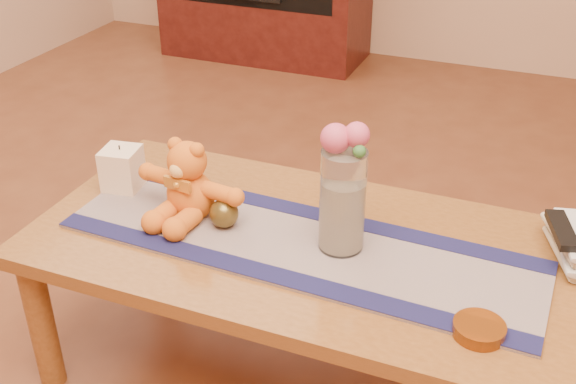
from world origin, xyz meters
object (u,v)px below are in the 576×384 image
at_px(bronze_ball, 224,213).
at_px(book_bottom, 555,254).
at_px(tv_remote, 562,230).
at_px(glass_vase, 342,201).
at_px(amber_dish, 479,329).
at_px(teddy_bear, 190,180).
at_px(pillar_candle, 122,168).

relative_size(bronze_ball, book_bottom, 0.34).
bearing_deg(book_bottom, tv_remote, -93.00).
relative_size(glass_vase, amber_dish, 2.37).
bearing_deg(teddy_bear, tv_remote, 16.63).
height_order(pillar_candle, amber_dish, pillar_candle).
distance_m(glass_vase, bronze_ball, 0.32).
bearing_deg(bronze_ball, teddy_bear, 168.32).
relative_size(bronze_ball, amber_dish, 0.69).
height_order(pillar_candle, book_bottom, pillar_candle).
bearing_deg(book_bottom, teddy_bear, 170.49).
distance_m(book_bottom, tv_remote, 0.08).
relative_size(teddy_bear, pillar_candle, 2.55).
height_order(teddy_bear, tv_remote, teddy_bear).
height_order(glass_vase, tv_remote, glass_vase).
xyz_separation_m(glass_vase, tv_remote, (0.50, 0.15, -0.05)).
xyz_separation_m(teddy_bear, glass_vase, (0.41, 0.00, 0.03)).
xyz_separation_m(pillar_candle, bronze_ball, (0.36, -0.08, -0.02)).
relative_size(book_bottom, tv_remote, 1.39).
xyz_separation_m(pillar_candle, amber_dish, (1.03, -0.25, -0.05)).
bearing_deg(teddy_bear, glass_vase, 7.35).
bearing_deg(amber_dish, teddy_bear, 166.27).
bearing_deg(teddy_bear, pillar_candle, 174.55).
xyz_separation_m(pillar_candle, glass_vase, (0.66, -0.05, 0.07)).
relative_size(pillar_candle, amber_dish, 1.07).
relative_size(glass_vase, tv_remote, 1.62).
bearing_deg(bronze_ball, glass_vase, 4.38).
bearing_deg(pillar_candle, teddy_bear, -12.63).
bearing_deg(glass_vase, amber_dish, -27.69).
relative_size(book_bottom, amber_dish, 2.03).
distance_m(pillar_candle, glass_vase, 0.67).
xyz_separation_m(pillar_candle, tv_remote, (1.16, 0.10, 0.02)).
height_order(glass_vase, amber_dish, glass_vase).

